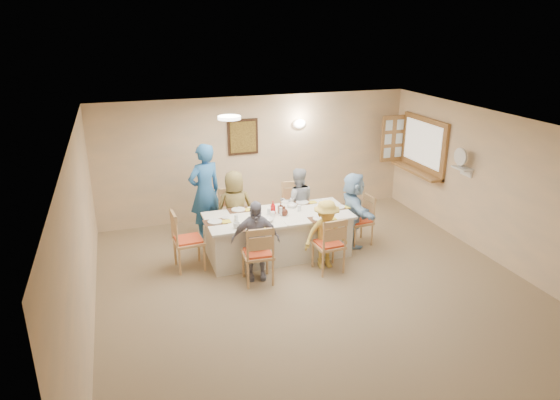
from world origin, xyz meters
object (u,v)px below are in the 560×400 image
object	(u,v)px
chair_back_right	(295,209)
chair_right_end	(359,220)
chair_front_left	(258,253)
diner_back_left	(235,208)
chair_front_right	(329,243)
serving_hatch	(424,146)
diner_right_end	(353,209)
dining_table	(278,235)
chair_back_left	(234,216)
diner_front_left	(255,240)
diner_front_right	(326,234)
chair_left_end	(189,240)
caregiver	(205,192)
diner_back_right	(297,203)
desk_fan	(462,160)
condiment_ketchup	(273,208)

from	to	relation	value
chair_back_right	chair_right_end	xyz separation A→B (m)	(0.95, -0.80, -0.04)
chair_front_left	diner_back_left	world-z (taller)	diner_back_left
chair_back_right	chair_front_right	world-z (taller)	chair_back_right
chair_front_left	serving_hatch	bearing A→B (deg)	-153.14
chair_right_end	diner_right_end	xyz separation A→B (m)	(-0.13, 0.00, 0.23)
dining_table	chair_back_left	world-z (taller)	chair_back_left
chair_back_left	diner_back_left	size ratio (longest dim) A/B	0.71
serving_hatch	chair_right_end	xyz separation A→B (m)	(-1.87, -0.93, -1.04)
diner_front_left	diner_front_right	bearing A→B (deg)	11.07
chair_front_left	chair_front_right	xyz separation A→B (m)	(1.20, 0.00, -0.01)
chair_right_end	diner_back_left	bearing A→B (deg)	-112.44
chair_left_end	diner_front_left	bearing A→B (deg)	-129.36
chair_back_right	chair_front_left	bearing A→B (deg)	-120.90
diner_right_end	caregiver	xyz separation A→B (m)	(-2.47, 1.15, 0.23)
diner_back_right	chair_left_end	bearing A→B (deg)	28.53
chair_left_end	diner_back_right	bearing A→B (deg)	-76.21
serving_hatch	dining_table	world-z (taller)	serving_hatch
chair_right_end	chair_back_left	bearing A→B (deg)	-115.30
chair_back_left	chair_left_end	xyz separation A→B (m)	(-0.95, -0.80, 0.01)
chair_back_left	diner_back_right	world-z (taller)	diner_back_right
serving_hatch	caregiver	world-z (taller)	serving_hatch
chair_right_end	desk_fan	bearing A→B (deg)	71.59
dining_table	diner_back_right	world-z (taller)	diner_back_right
serving_hatch	chair_left_end	world-z (taller)	serving_hatch
desk_fan	dining_table	bearing A→B (deg)	172.72
chair_back_left	desk_fan	bearing A→B (deg)	-22.97
dining_table	serving_hatch	bearing A→B (deg)	15.19
chair_back_right	chair_front_right	size ratio (longest dim) A/B	1.04
desk_fan	diner_back_right	distance (m)	3.05
dining_table	diner_back_left	distance (m)	0.96
chair_back_right	caregiver	world-z (taller)	caregiver
chair_right_end	diner_back_right	xyz separation A→B (m)	(-0.95, 0.68, 0.21)
serving_hatch	chair_front_left	world-z (taller)	serving_hatch
dining_table	diner_back_left	bearing A→B (deg)	131.42
diner_right_end	caregiver	size ratio (longest dim) A/B	0.75
desk_fan	chair_left_end	size ratio (longest dim) A/B	0.29
dining_table	chair_front_right	bearing A→B (deg)	-53.13
desk_fan	diner_front_left	world-z (taller)	desk_fan
diner_front_left	chair_back_left	bearing A→B (deg)	101.07
chair_front_right	diner_back_right	world-z (taller)	diner_back_right
dining_table	diner_back_left	size ratio (longest dim) A/B	1.79
chair_right_end	condiment_ketchup	world-z (taller)	condiment_ketchup
chair_left_end	condiment_ketchup	world-z (taller)	chair_left_end
dining_table	chair_back_right	size ratio (longest dim) A/B	2.50
diner_front_right	chair_front_right	bearing A→B (deg)	-91.68
chair_right_end	chair_back_right	bearing A→B (deg)	-134.99
dining_table	chair_front_left	bearing A→B (deg)	-126.87
chair_back_right	chair_front_left	size ratio (longest dim) A/B	1.01
diner_back_left	chair_front_right	bearing A→B (deg)	129.12
dining_table	condiment_ketchup	bearing A→B (deg)	152.73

